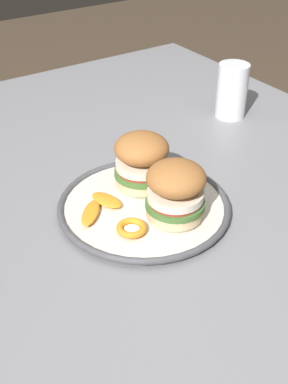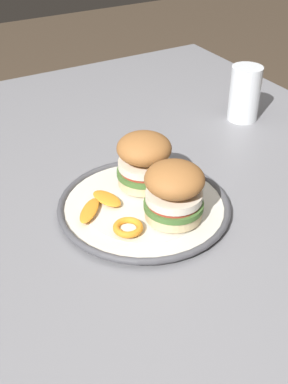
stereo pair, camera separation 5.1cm
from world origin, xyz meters
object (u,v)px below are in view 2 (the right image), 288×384
Objects in this scene: dining_table at (174,241)px; sandwich_half_right at (174,191)px; dinner_plate at (144,206)px; sandwich_half_left at (144,159)px; drinking_glass at (244,97)px.

dining_table is 13.55× the size of sandwich_half_right.
sandwich_half_left is at bearing -30.02° from dinner_plate.
sandwich_half_right is at bearing -157.79° from dinner_plate.
drinking_glass reaches higher than dining_table.
dining_table is at bearing -160.42° from sandwich_half_left.
dinner_plate reaches higher than dining_table.
dinner_plate is at bearing 22.21° from sandwich_half_right.
dining_table is 13.96× the size of sandwich_half_left.
drinking_glass is (0.20, -0.39, 0.05)m from dinner_plate.
sandwich_half_right is at bearing 141.73° from dining_table.
dinner_plate is 0.44m from drinking_glass.
drinking_glass is (0.26, -0.36, -0.01)m from sandwich_half_right.
sandwich_half_left is 0.11m from sandwich_half_right.
drinking_glass reaches higher than dinner_plate.
sandwich_half_left is (0.07, 0.03, 0.15)m from dining_table.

